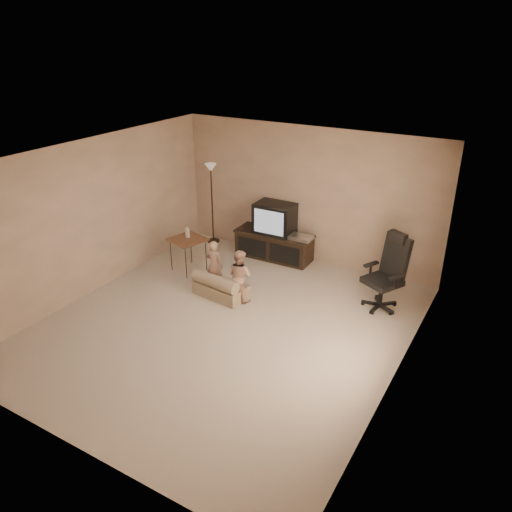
{
  "coord_description": "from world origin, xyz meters",
  "views": [
    {
      "loc": [
        3.56,
        -5.19,
        4.04
      ],
      "look_at": [
        0.19,
        0.6,
        0.95
      ],
      "focal_mm": 35.0,
      "sensor_mm": 36.0,
      "label": 1
    }
  ],
  "objects_px": {
    "child_sofa": "(220,287)",
    "toddler_right": "(240,275)",
    "floor_lamp": "(211,186)",
    "office_chair": "(386,282)",
    "side_table": "(188,240)",
    "toddler_left": "(214,265)",
    "tv_stand": "(275,236)"
  },
  "relations": [
    {
      "from": "side_table",
      "to": "floor_lamp",
      "type": "distance_m",
      "value": 1.49
    },
    {
      "from": "tv_stand",
      "to": "toddler_right",
      "type": "distance_m",
      "value": 1.73
    },
    {
      "from": "tv_stand",
      "to": "office_chair",
      "type": "relative_size",
      "value": 1.24
    },
    {
      "from": "tv_stand",
      "to": "floor_lamp",
      "type": "bearing_deg",
      "value": 176.42
    },
    {
      "from": "side_table",
      "to": "child_sofa",
      "type": "bearing_deg",
      "value": -27.66
    },
    {
      "from": "toddler_right",
      "to": "side_table",
      "type": "bearing_deg",
      "value": -6.34
    },
    {
      "from": "tv_stand",
      "to": "toddler_left",
      "type": "relative_size",
      "value": 1.76
    },
    {
      "from": "office_chair",
      "to": "floor_lamp",
      "type": "relative_size",
      "value": 0.76
    },
    {
      "from": "tv_stand",
      "to": "child_sofa",
      "type": "distance_m",
      "value": 1.82
    },
    {
      "from": "toddler_left",
      "to": "toddler_right",
      "type": "distance_m",
      "value": 0.58
    },
    {
      "from": "child_sofa",
      "to": "toddler_right",
      "type": "relative_size",
      "value": 1.06
    },
    {
      "from": "toddler_left",
      "to": "toddler_right",
      "type": "xyz_separation_m",
      "value": [
        0.57,
        -0.11,
        0.0
      ]
    },
    {
      "from": "tv_stand",
      "to": "side_table",
      "type": "xyz_separation_m",
      "value": [
        -1.08,
        -1.26,
        0.15
      ]
    },
    {
      "from": "tv_stand",
      "to": "office_chair",
      "type": "bearing_deg",
      "value": -19.04
    },
    {
      "from": "side_table",
      "to": "child_sofa",
      "type": "distance_m",
      "value": 1.24
    },
    {
      "from": "side_table",
      "to": "toddler_left",
      "type": "height_order",
      "value": "toddler_left"
    },
    {
      "from": "side_table",
      "to": "child_sofa",
      "type": "xyz_separation_m",
      "value": [
        1.03,
        -0.54,
        -0.43
      ]
    },
    {
      "from": "toddler_left",
      "to": "toddler_right",
      "type": "height_order",
      "value": "toddler_right"
    },
    {
      "from": "side_table",
      "to": "tv_stand",
      "type": "bearing_deg",
      "value": 49.2
    },
    {
      "from": "side_table",
      "to": "office_chair",
      "type": "bearing_deg",
      "value": 8.26
    },
    {
      "from": "floor_lamp",
      "to": "child_sofa",
      "type": "relative_size",
      "value": 1.77
    },
    {
      "from": "side_table",
      "to": "toddler_left",
      "type": "xyz_separation_m",
      "value": [
        0.8,
        -0.34,
        -0.17
      ]
    },
    {
      "from": "office_chair",
      "to": "side_table",
      "type": "relative_size",
      "value": 1.47
    },
    {
      "from": "floor_lamp",
      "to": "toddler_left",
      "type": "relative_size",
      "value": 1.88
    },
    {
      "from": "tv_stand",
      "to": "child_sofa",
      "type": "bearing_deg",
      "value": -92.93
    },
    {
      "from": "side_table",
      "to": "toddler_right",
      "type": "distance_m",
      "value": 1.45
    },
    {
      "from": "floor_lamp",
      "to": "child_sofa",
      "type": "bearing_deg",
      "value": -52.75
    },
    {
      "from": "floor_lamp",
      "to": "toddler_left",
      "type": "xyz_separation_m",
      "value": [
        1.18,
        -1.65,
        -0.75
      ]
    },
    {
      "from": "child_sofa",
      "to": "toddler_right",
      "type": "distance_m",
      "value": 0.43
    },
    {
      "from": "side_table",
      "to": "floor_lamp",
      "type": "xyz_separation_m",
      "value": [
        -0.38,
        1.31,
        0.59
      ]
    },
    {
      "from": "office_chair",
      "to": "toddler_right",
      "type": "xyz_separation_m",
      "value": [
        -2.08,
        -0.95,
        -0.01
      ]
    },
    {
      "from": "tv_stand",
      "to": "side_table",
      "type": "bearing_deg",
      "value": -132.1
    }
  ]
}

